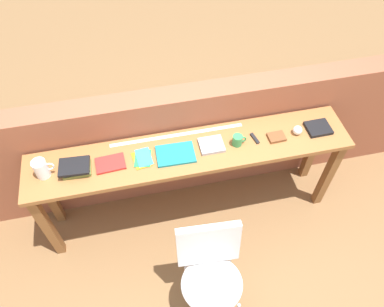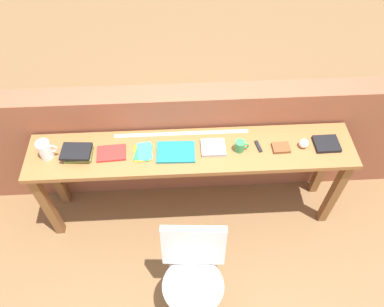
{
  "view_description": "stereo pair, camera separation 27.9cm",
  "coord_description": "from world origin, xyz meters",
  "px_view_note": "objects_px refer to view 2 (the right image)",
  "views": [
    {
      "loc": [
        -0.37,
        -1.45,
        3.09
      ],
      "look_at": [
        0.0,
        0.25,
        0.9
      ],
      "focal_mm": 35.0,
      "sensor_mm": 36.0,
      "label": 1
    },
    {
      "loc": [
        -0.09,
        -1.48,
        3.09
      ],
      "look_at": [
        0.0,
        0.25,
        0.9
      ],
      "focal_mm": 35.0,
      "sensor_mm": 36.0,
      "label": 2
    }
  ],
  "objects_px": {
    "magazine_cycling": "(111,153)",
    "sports_ball_small": "(304,143)",
    "book_open_centre": "(176,152)",
    "book_stack_leftmost": "(78,153)",
    "book_repair_rightmost": "(327,144)",
    "pitcher_white": "(45,150)",
    "pamphlet_pile_colourful": "(143,152)",
    "multitool_folded": "(258,146)",
    "chair_white_moulded": "(193,272)",
    "leather_journal_brown": "(281,148)",
    "mug": "(240,146)"
  },
  "relations": [
    {
      "from": "multitool_folded",
      "to": "book_stack_leftmost",
      "type": "bearing_deg",
      "value": -179.39
    },
    {
      "from": "mug",
      "to": "book_repair_rightmost",
      "type": "relative_size",
      "value": 0.59
    },
    {
      "from": "leather_journal_brown",
      "to": "magazine_cycling",
      "type": "bearing_deg",
      "value": 177.55
    },
    {
      "from": "chair_white_moulded",
      "to": "mug",
      "type": "height_order",
      "value": "mug"
    },
    {
      "from": "chair_white_moulded",
      "to": "pitcher_white",
      "type": "relative_size",
      "value": 4.85
    },
    {
      "from": "book_stack_leftmost",
      "to": "book_repair_rightmost",
      "type": "distance_m",
      "value": 1.88
    },
    {
      "from": "book_stack_leftmost",
      "to": "magazine_cycling",
      "type": "relative_size",
      "value": 1.06
    },
    {
      "from": "book_stack_leftmost",
      "to": "mug",
      "type": "xyz_separation_m",
      "value": [
        1.21,
        -0.01,
        0.01
      ]
    },
    {
      "from": "book_stack_leftmost",
      "to": "mug",
      "type": "relative_size",
      "value": 2.07
    },
    {
      "from": "book_open_centre",
      "to": "sports_ball_small",
      "type": "distance_m",
      "value": 0.97
    },
    {
      "from": "chair_white_moulded",
      "to": "leather_journal_brown",
      "type": "relative_size",
      "value": 6.86
    },
    {
      "from": "book_stack_leftmost",
      "to": "leather_journal_brown",
      "type": "xyz_separation_m",
      "value": [
        1.53,
        -0.01,
        -0.02
      ]
    },
    {
      "from": "book_open_centre",
      "to": "mug",
      "type": "height_order",
      "value": "mug"
    },
    {
      "from": "leather_journal_brown",
      "to": "book_repair_rightmost",
      "type": "xyz_separation_m",
      "value": [
        0.36,
        0.02,
        0.0
      ]
    },
    {
      "from": "mug",
      "to": "multitool_folded",
      "type": "distance_m",
      "value": 0.15
    },
    {
      "from": "magazine_cycling",
      "to": "sports_ball_small",
      "type": "height_order",
      "value": "sports_ball_small"
    },
    {
      "from": "chair_white_moulded",
      "to": "book_stack_leftmost",
      "type": "distance_m",
      "value": 1.21
    },
    {
      "from": "chair_white_moulded",
      "to": "book_stack_leftmost",
      "type": "relative_size",
      "value": 3.91
    },
    {
      "from": "pitcher_white",
      "to": "book_stack_leftmost",
      "type": "height_order",
      "value": "pitcher_white"
    },
    {
      "from": "chair_white_moulded",
      "to": "book_repair_rightmost",
      "type": "relative_size",
      "value": 4.76
    },
    {
      "from": "book_open_centre",
      "to": "pamphlet_pile_colourful",
      "type": "bearing_deg",
      "value": 177.87
    },
    {
      "from": "book_stack_leftmost",
      "to": "book_repair_rightmost",
      "type": "xyz_separation_m",
      "value": [
        1.88,
        0.01,
        -0.02
      ]
    },
    {
      "from": "book_stack_leftmost",
      "to": "multitool_folded",
      "type": "height_order",
      "value": "book_stack_leftmost"
    },
    {
      "from": "pamphlet_pile_colourful",
      "to": "book_repair_rightmost",
      "type": "xyz_separation_m",
      "value": [
        1.4,
        -0.0,
        0.01
      ]
    },
    {
      "from": "pamphlet_pile_colourful",
      "to": "multitool_folded",
      "type": "distance_m",
      "value": 0.88
    },
    {
      "from": "sports_ball_small",
      "to": "book_open_centre",
      "type": "bearing_deg",
      "value": -179.31
    },
    {
      "from": "pitcher_white",
      "to": "mug",
      "type": "bearing_deg",
      "value": -0.57
    },
    {
      "from": "book_stack_leftmost",
      "to": "multitool_folded",
      "type": "relative_size",
      "value": 2.07
    },
    {
      "from": "magazine_cycling",
      "to": "pamphlet_pile_colourful",
      "type": "xyz_separation_m",
      "value": [
        0.24,
        0.0,
        -0.0
      ]
    },
    {
      "from": "chair_white_moulded",
      "to": "magazine_cycling",
      "type": "height_order",
      "value": "magazine_cycling"
    },
    {
      "from": "book_open_centre",
      "to": "leather_journal_brown",
      "type": "bearing_deg",
      "value": 1.67
    },
    {
      "from": "multitool_folded",
      "to": "sports_ball_small",
      "type": "xyz_separation_m",
      "value": [
        0.34,
        -0.01,
        0.03
      ]
    },
    {
      "from": "chair_white_moulded",
      "to": "mug",
      "type": "relative_size",
      "value": 8.1
    },
    {
      "from": "magazine_cycling",
      "to": "sports_ball_small",
      "type": "relative_size",
      "value": 2.95
    },
    {
      "from": "pitcher_white",
      "to": "magazine_cycling",
      "type": "relative_size",
      "value": 0.85
    },
    {
      "from": "magazine_cycling",
      "to": "multitool_folded",
      "type": "bearing_deg",
      "value": -2.93
    },
    {
      "from": "chair_white_moulded",
      "to": "magazine_cycling",
      "type": "relative_size",
      "value": 4.15
    },
    {
      "from": "chair_white_moulded",
      "to": "sports_ball_small",
      "type": "distance_m",
      "value": 1.25
    },
    {
      "from": "book_stack_leftmost",
      "to": "leather_journal_brown",
      "type": "height_order",
      "value": "book_stack_leftmost"
    },
    {
      "from": "book_open_centre",
      "to": "sports_ball_small",
      "type": "bearing_deg",
      "value": 2.46
    },
    {
      "from": "book_stack_leftmost",
      "to": "book_open_centre",
      "type": "distance_m",
      "value": 0.73
    },
    {
      "from": "book_repair_rightmost",
      "to": "pamphlet_pile_colourful",
      "type": "bearing_deg",
      "value": 179.15
    },
    {
      "from": "book_stack_leftmost",
      "to": "leather_journal_brown",
      "type": "relative_size",
      "value": 1.75
    },
    {
      "from": "pamphlet_pile_colourful",
      "to": "multitool_folded",
      "type": "xyz_separation_m",
      "value": [
        0.88,
        0.01,
        0.0
      ]
    },
    {
      "from": "book_open_centre",
      "to": "magazine_cycling",
      "type": "bearing_deg",
      "value": -179.98
    },
    {
      "from": "leather_journal_brown",
      "to": "pitcher_white",
      "type": "bearing_deg",
      "value": 177.6
    },
    {
      "from": "multitool_folded",
      "to": "sports_ball_small",
      "type": "height_order",
      "value": "sports_ball_small"
    },
    {
      "from": "book_open_centre",
      "to": "book_repair_rightmost",
      "type": "bearing_deg",
      "value": 2.59
    },
    {
      "from": "multitool_folded",
      "to": "sports_ball_small",
      "type": "distance_m",
      "value": 0.34
    },
    {
      "from": "chair_white_moulded",
      "to": "sports_ball_small",
      "type": "height_order",
      "value": "sports_ball_small"
    }
  ]
}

